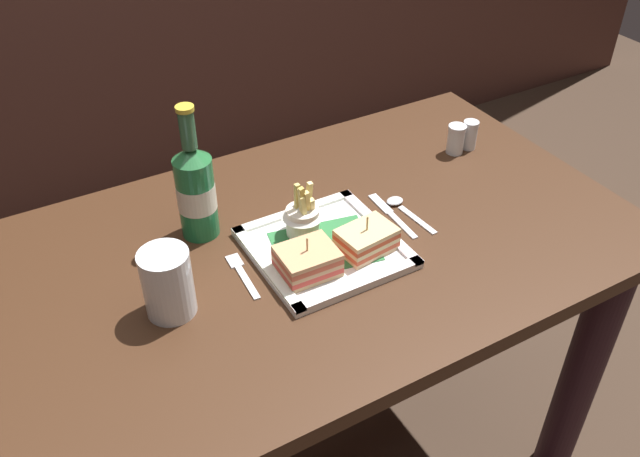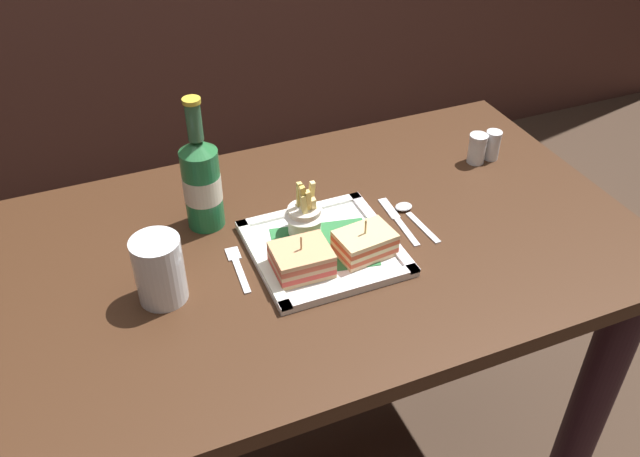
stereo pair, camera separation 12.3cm
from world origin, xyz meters
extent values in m
cube|color=#3B2313|center=(0.00, 0.00, 0.73)|extent=(1.23, 0.73, 0.03)
cylinder|color=black|center=(0.53, -0.28, 0.35)|extent=(0.08, 0.08, 0.71)
cylinder|color=#2C2610|center=(-0.53, 0.28, 0.35)|extent=(0.08, 0.08, 0.71)
cylinder|color=#3B2710|center=(0.53, 0.28, 0.35)|extent=(0.08, 0.08, 0.71)
cube|color=white|center=(0.00, -0.04, 0.75)|extent=(0.26, 0.26, 0.01)
cube|color=#2A6F38|center=(0.00, -0.04, 0.75)|extent=(0.21, 0.17, 0.00)
cube|color=white|center=(0.00, -0.15, 0.76)|extent=(0.26, 0.02, 0.01)
cube|color=white|center=(0.00, 0.08, 0.76)|extent=(0.26, 0.02, 0.01)
cube|color=white|center=(-0.12, -0.04, 0.76)|extent=(0.02, 0.26, 0.01)
cube|color=white|center=(0.12, -0.04, 0.76)|extent=(0.02, 0.26, 0.01)
cube|color=tan|center=(-0.06, -0.08, 0.76)|extent=(0.10, 0.09, 0.01)
cube|color=#CE4339|center=(-0.06, -0.08, 0.77)|extent=(0.10, 0.09, 0.01)
cube|color=tan|center=(-0.06, -0.08, 0.78)|extent=(0.10, 0.09, 0.01)
cube|color=#C15339|center=(-0.06, -0.08, 0.79)|extent=(0.10, 0.09, 0.01)
cube|color=tan|center=(-0.06, -0.08, 0.80)|extent=(0.10, 0.09, 0.01)
cylinder|color=tan|center=(-0.06, -0.08, 0.79)|extent=(0.00, 0.00, 0.07)
cube|color=#DCB383|center=(0.06, -0.08, 0.76)|extent=(0.11, 0.08, 0.01)
cube|color=#C34E31|center=(0.06, -0.08, 0.77)|extent=(0.11, 0.08, 0.01)
cube|color=#D9C084|center=(0.06, -0.08, 0.78)|extent=(0.11, 0.08, 0.01)
cube|color=#C14B29|center=(0.06, -0.08, 0.79)|extent=(0.11, 0.08, 0.01)
cube|color=#D8B77E|center=(0.06, -0.08, 0.79)|extent=(0.11, 0.08, 0.01)
cylinder|color=tan|center=(0.06, -0.08, 0.79)|extent=(0.00, 0.00, 0.07)
cylinder|color=white|center=(-0.02, 0.02, 0.78)|extent=(0.06, 0.06, 0.06)
cone|color=white|center=(-0.02, 0.02, 0.81)|extent=(0.08, 0.08, 0.03)
cube|color=#F0DF80|center=(-0.02, 0.01, 0.82)|extent=(0.01, 0.01, 0.06)
cube|color=#E6C36F|center=(-0.02, 0.04, 0.81)|extent=(0.02, 0.01, 0.05)
cube|color=#D7C565|center=(-0.02, 0.03, 0.82)|extent=(0.01, 0.01, 0.08)
cube|color=#F0D075|center=(-0.01, 0.01, 0.82)|extent=(0.02, 0.02, 0.07)
cube|color=#F1D485|center=(0.00, 0.01, 0.81)|extent=(0.02, 0.02, 0.05)
cube|color=#F9D97F|center=(-0.02, 0.01, 0.82)|extent=(0.01, 0.01, 0.07)
cube|color=#DEBC54|center=(-0.01, 0.01, 0.82)|extent=(0.02, 0.01, 0.08)
cube|color=#F2D387|center=(0.00, 0.02, 0.82)|extent=(0.01, 0.02, 0.08)
cylinder|color=#1D6D3C|center=(-0.18, 0.13, 0.82)|extent=(0.07, 0.07, 0.16)
cone|color=#276C38|center=(-0.18, 0.13, 0.92)|extent=(0.07, 0.07, 0.02)
cylinder|color=#2B5D3E|center=(-0.18, 0.13, 0.97)|extent=(0.03, 0.03, 0.07)
cylinder|color=gold|center=(-0.18, 0.13, 1.01)|extent=(0.03, 0.03, 0.01)
cylinder|color=beige|center=(-0.18, 0.13, 0.83)|extent=(0.07, 0.07, 0.05)
cylinder|color=silver|center=(-0.30, -0.04, 0.80)|extent=(0.08, 0.08, 0.12)
cylinder|color=silver|center=(-0.30, -0.04, 0.78)|extent=(0.07, 0.07, 0.08)
cube|color=silver|center=(-0.16, -0.04, 0.75)|extent=(0.02, 0.09, 0.00)
cube|color=silver|center=(-0.16, 0.02, 0.75)|extent=(0.03, 0.04, 0.00)
cube|color=silver|center=(0.17, -0.04, 0.75)|extent=(0.02, 0.09, 0.00)
cube|color=silver|center=(0.17, 0.04, 0.75)|extent=(0.02, 0.07, 0.00)
cube|color=silver|center=(0.20, -0.04, 0.75)|extent=(0.02, 0.11, 0.00)
ellipsoid|color=silver|center=(0.20, 0.03, 0.75)|extent=(0.03, 0.03, 0.01)
cylinder|color=silver|center=(0.43, 0.12, 0.77)|extent=(0.04, 0.04, 0.06)
cylinder|color=white|center=(0.43, 0.12, 0.76)|extent=(0.03, 0.03, 0.03)
cylinder|color=silver|center=(0.43, 0.12, 0.81)|extent=(0.04, 0.04, 0.01)
cylinder|color=silver|center=(0.47, 0.12, 0.77)|extent=(0.03, 0.03, 0.06)
cylinder|color=#363629|center=(0.47, 0.12, 0.76)|extent=(0.03, 0.03, 0.03)
cylinder|color=silver|center=(0.47, 0.12, 0.81)|extent=(0.03, 0.03, 0.01)
camera|label=1|loc=(-0.48, -0.86, 1.53)|focal=37.81mm
camera|label=2|loc=(-0.37, -0.91, 1.53)|focal=37.81mm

